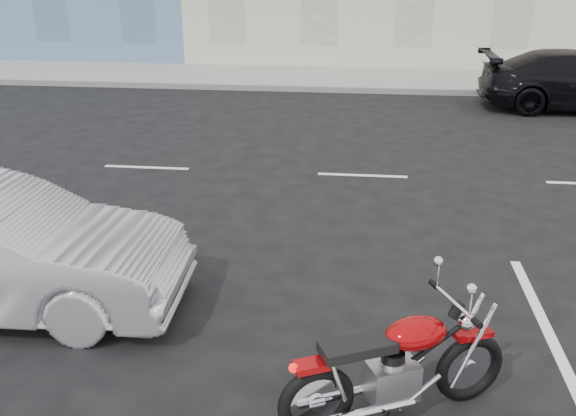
% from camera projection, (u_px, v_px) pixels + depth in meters
% --- Properties ---
extents(ground, '(120.00, 120.00, 0.00)m').
position_uv_depth(ground, '(476.00, 180.00, 11.32)').
color(ground, black).
rests_on(ground, ground).
extents(sidewalk_far, '(80.00, 3.40, 0.15)m').
position_uv_depth(sidewalk_far, '(266.00, 77.00, 19.80)').
color(sidewalk_far, gray).
rests_on(sidewalk_far, ground).
extents(curb_far, '(80.00, 0.12, 0.16)m').
position_uv_depth(curb_far, '(258.00, 88.00, 18.24)').
color(curb_far, gray).
rests_on(curb_far, ground).
extents(motorcycle, '(1.98, 1.06, 1.07)m').
position_uv_depth(motorcycle, '(473.00, 353.00, 5.68)').
color(motorcycle, black).
rests_on(motorcycle, ground).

